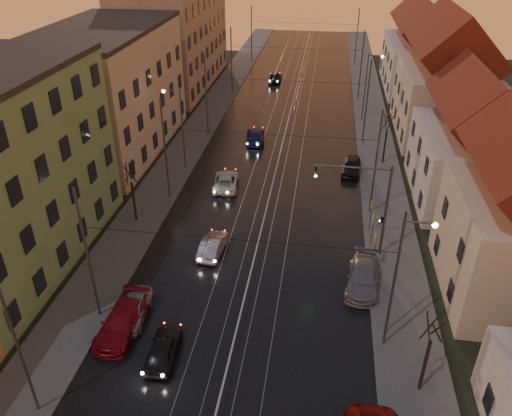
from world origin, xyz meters
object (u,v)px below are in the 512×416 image
at_px(driving_car_2, 226,181).
at_px(driving_car_4, 275,77).
at_px(parked_left_2, 122,322).
at_px(parked_left_3, 133,310).
at_px(street_lamp_0, 9,339).
at_px(driving_car_1, 213,245).
at_px(driving_car_0, 163,348).
at_px(parked_right_2, 351,167).
at_px(traffic_light_mast, 373,199).
at_px(parked_right_1, 363,277).
at_px(street_lamp_2, 179,121).
at_px(driving_car_3, 255,135).
at_px(street_lamp_1, 403,267).
at_px(street_lamp_3, 369,81).

xyz_separation_m(driving_car_2, driving_car_4, (0.78, 34.08, 0.10)).
relative_size(parked_left_2, parked_left_3, 1.23).
xyz_separation_m(street_lamp_0, driving_car_2, (4.96, 24.83, -4.25)).
bearing_deg(driving_car_1, driving_car_2, -79.98).
xyz_separation_m(parked_left_2, parked_left_3, (0.29, 1.13, -0.04)).
relative_size(driving_car_0, driving_car_2, 0.83).
bearing_deg(driving_car_1, parked_right_2, -120.82).
distance_m(street_lamp_0, traffic_light_mast, 23.42).
bearing_deg(parked_right_1, traffic_light_mast, 91.34).
bearing_deg(driving_car_2, street_lamp_2, -39.53).
distance_m(street_lamp_2, driving_car_1, 15.32).
relative_size(street_lamp_2, driving_car_3, 1.67).
bearing_deg(driving_car_3, driving_car_2, 77.25).
distance_m(traffic_light_mast, driving_car_0, 16.97).
distance_m(street_lamp_1, traffic_light_mast, 8.08).
height_order(street_lamp_0, parked_left_2, street_lamp_0).
relative_size(street_lamp_3, driving_car_3, 1.67).
height_order(street_lamp_3, driving_car_2, street_lamp_3).
bearing_deg(street_lamp_3, parked_right_1, -92.71).
bearing_deg(driving_car_0, driving_car_4, -93.04).
distance_m(traffic_light_mast, driving_car_2, 15.53).
distance_m(street_lamp_1, street_lamp_2, 27.05).
bearing_deg(street_lamp_1, driving_car_1, 151.72).
bearing_deg(street_lamp_0, driving_car_4, 84.44).
height_order(street_lamp_2, parked_left_3, street_lamp_2).
bearing_deg(parked_left_2, street_lamp_2, 98.76).
relative_size(parked_left_2, parked_right_2, 1.21).
bearing_deg(driving_car_4, street_lamp_1, 102.67).
relative_size(street_lamp_3, traffic_light_mast, 1.11).
distance_m(street_lamp_3, parked_right_2, 15.39).
xyz_separation_m(street_lamp_1, driving_car_3, (-12.12, 27.79, -4.19)).
bearing_deg(parked_right_2, driving_car_4, 115.47).
xyz_separation_m(street_lamp_3, parked_right_2, (-1.89, -14.69, -4.18)).
height_order(parked_left_3, parked_right_2, parked_right_2).
distance_m(street_lamp_1, driving_car_2, 21.84).
bearing_deg(driving_car_1, driving_car_0, 90.92).
bearing_deg(parked_left_3, driving_car_4, 83.54).
xyz_separation_m(traffic_light_mast, driving_car_3, (-11.01, 19.79, -3.90)).
bearing_deg(driving_car_4, street_lamp_0, 83.34).
bearing_deg(traffic_light_mast, driving_car_4, 104.84).
bearing_deg(street_lamp_2, street_lamp_1, -47.68).
bearing_deg(parked_left_2, parked_right_2, 61.75).
bearing_deg(street_lamp_3, parked_left_3, -112.78).
xyz_separation_m(driving_car_4, parked_right_2, (10.59, -29.59, -0.03)).
height_order(traffic_light_mast, parked_left_3, traffic_light_mast).
bearing_deg(traffic_light_mast, parked_right_2, 93.34).
bearing_deg(driving_car_0, parked_left_3, -48.08).
relative_size(street_lamp_0, driving_car_0, 2.09).
xyz_separation_m(driving_car_1, parked_left_2, (-3.61, -8.61, 0.08)).
height_order(driving_car_3, parked_right_2, parked_right_2).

